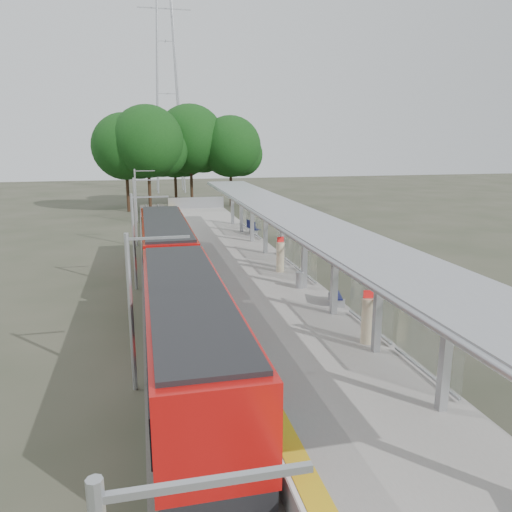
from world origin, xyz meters
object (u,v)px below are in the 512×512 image
(litter_bin, at_px, (300,280))
(bench_far, at_px, (252,227))
(train, at_px, (174,277))
(info_pillar_near, at_px, (367,320))
(bench_mid, at_px, (335,294))
(info_pillar_far, at_px, (280,257))

(litter_bin, bearing_deg, bench_far, 86.71)
(train, xyz_separation_m, info_pillar_near, (6.52, -6.83, -0.18))
(bench_mid, height_order, bench_far, bench_far)
(bench_far, relative_size, info_pillar_near, 0.82)
(info_pillar_far, bearing_deg, info_pillar_near, -103.34)
(info_pillar_near, distance_m, litter_bin, 7.18)
(info_pillar_near, relative_size, info_pillar_far, 1.01)
(train, height_order, info_pillar_near, train)
(bench_mid, distance_m, litter_bin, 2.85)
(bench_far, bearing_deg, litter_bin, -104.50)
(train, distance_m, info_pillar_far, 7.17)
(train, height_order, info_pillar_far, train)
(info_pillar_far, bearing_deg, bench_far, 70.08)
(info_pillar_near, height_order, info_pillar_far, info_pillar_near)
(bench_mid, xyz_separation_m, bench_far, (0.07, 17.48, 0.09))
(litter_bin, bearing_deg, bench_mid, -74.08)
(train, relative_size, bench_mid, 19.90)
(train, distance_m, bench_far, 16.67)
(train, height_order, bench_far, train)
(info_pillar_far, bearing_deg, bench_mid, -97.08)
(info_pillar_near, bearing_deg, train, 141.09)
(info_pillar_near, relative_size, litter_bin, 2.42)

